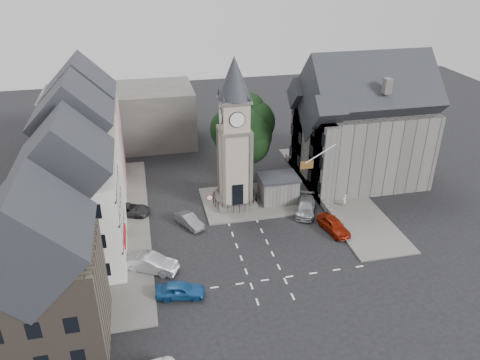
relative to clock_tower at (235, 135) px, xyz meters
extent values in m
plane|color=black|center=(0.00, -7.99, -8.12)|extent=(120.00, 120.00, 0.00)
cube|color=#595651|center=(-12.50, -1.99, -8.05)|extent=(6.00, 30.00, 0.14)
cube|color=#595651|center=(12.00, 0.01, -8.05)|extent=(6.00, 26.00, 0.14)
cube|color=#595651|center=(1.50, 0.01, -8.04)|extent=(10.00, 8.00, 0.16)
cube|color=silver|center=(0.00, -13.49, -8.12)|extent=(20.00, 8.00, 0.01)
cube|color=#4C4944|center=(0.00, 0.01, -7.77)|extent=(4.20, 4.20, 0.70)
torus|color=black|center=(0.00, 0.01, -7.04)|extent=(4.86, 4.86, 0.06)
cube|color=gray|center=(0.00, 0.01, -3.42)|extent=(3.00, 3.00, 8.00)
cube|color=black|center=(0.00, -1.44, -6.22)|extent=(1.20, 0.25, 2.40)
cube|color=#4C4944|center=(0.00, 0.01, 0.58)|extent=(3.30, 3.30, 0.25)
cube|color=gray|center=(0.00, 0.01, 2.18)|extent=(2.70, 2.70, 3.20)
cylinder|color=white|center=(0.00, -1.39, 2.18)|extent=(1.50, 0.12, 1.50)
cube|color=#4C4944|center=(0.00, 0.01, 3.78)|extent=(3.10, 3.10, 0.30)
cone|color=black|center=(0.00, 0.01, 6.03)|extent=(3.40, 3.40, 4.20)
cube|color=#5B5854|center=(4.80, -0.49, -6.72)|extent=(4.00, 3.00, 2.80)
cube|color=black|center=(4.80, -0.49, -5.17)|extent=(4.30, 3.30, 0.25)
cylinder|color=black|center=(2.00, 5.01, -5.92)|extent=(0.70, 0.70, 4.40)
cylinder|color=black|center=(-3.20, -2.49, -6.87)|extent=(0.10, 0.10, 2.50)
cone|color=#A50C0C|center=(-3.20, -2.59, -5.62)|extent=(0.70, 0.06, 0.70)
cone|color=white|center=(-3.20, -2.61, -5.62)|extent=(0.54, 0.04, 0.54)
cube|color=#D49292|center=(-15.50, 8.01, -3.12)|extent=(7.50, 7.00, 10.00)
cube|color=beige|center=(-15.50, 0.01, -3.12)|extent=(7.50, 7.00, 10.00)
cube|color=silver|center=(-15.50, -7.99, -3.62)|extent=(7.50, 7.00, 9.00)
cube|color=#4C4239|center=(-17.00, -16.99, -4.12)|extent=(8.00, 7.00, 8.00)
cube|color=#4C4944|center=(-12.00, 20.01, -4.12)|extent=(20.00, 10.00, 8.00)
cube|color=#5B5854|center=(16.00, 3.01, -3.62)|extent=(14.00, 10.00, 9.00)
cube|color=#5B5854|center=(9.80, -0.49, -3.62)|extent=(1.60, 4.40, 9.00)
cube|color=#5B5854|center=(9.80, 6.51, -3.62)|extent=(1.60, 4.40, 9.00)
cube|color=#5B5854|center=(9.20, 2.01, -7.67)|extent=(0.40, 16.00, 0.90)
cylinder|color=white|center=(8.00, -3.99, -1.12)|extent=(3.17, 0.10, 1.89)
plane|color=#B21414|center=(6.60, -3.99, -2.22)|extent=(1.40, 0.00, 1.40)
imported|color=#194F8E|center=(-7.50, -13.99, -7.44)|extent=(4.22, 2.29, 1.36)
imported|color=#9FA1A7|center=(-9.62, -10.02, -7.34)|extent=(4.97, 3.63, 1.56)
imported|color=#29292B|center=(-11.50, 0.01, -7.49)|extent=(4.94, 3.39, 1.25)
imported|color=gray|center=(-5.50, -3.49, -7.51)|extent=(2.92, 3.88, 1.22)
imported|color=gray|center=(7.00, -3.49, -7.44)|extent=(3.59, 5.10, 1.37)
imported|color=maroon|center=(8.50, -7.60, -7.40)|extent=(2.52, 4.48, 1.44)
imported|color=beige|center=(11.50, -3.34, -7.36)|extent=(0.66, 0.58, 1.53)
camera|label=1|loc=(-9.12, -44.09, 17.97)|focal=35.00mm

